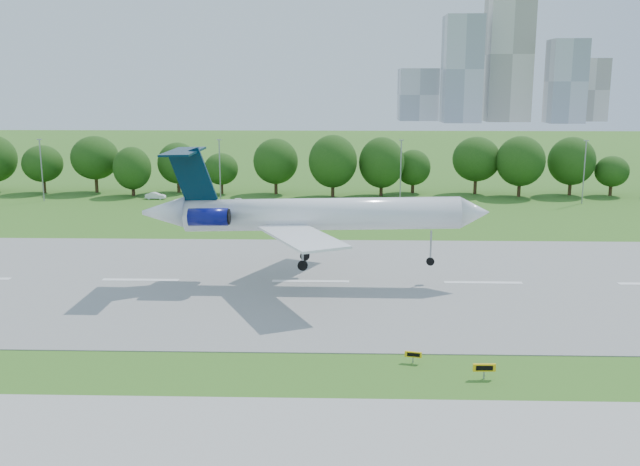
# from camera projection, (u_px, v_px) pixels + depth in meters

# --- Properties ---
(ground) EXTENTS (600.00, 600.00, 0.00)m
(ground) POSITION_uv_depth(u_px,v_px,m) (298.00, 365.00, 58.53)
(ground) COLOR #36691B
(ground) RESTS_ON ground
(runway) EXTENTS (400.00, 45.00, 0.08)m
(runway) POSITION_uv_depth(u_px,v_px,m) (311.00, 282.00, 82.98)
(runway) COLOR gray
(runway) RESTS_ON ground
(tree_line) EXTENTS (288.40, 8.40, 10.40)m
(tree_line) POSITION_uv_depth(u_px,v_px,m) (324.00, 165.00, 147.27)
(tree_line) COLOR #382314
(tree_line) RESTS_ON ground
(light_poles) EXTENTS (175.90, 0.25, 12.19)m
(light_poles) POSITION_uv_depth(u_px,v_px,m) (310.00, 170.00, 137.52)
(light_poles) COLOR gray
(light_poles) RESTS_ON ground
(skyline) EXTENTS (127.00, 52.00, 80.00)m
(skyline) POSITION_uv_depth(u_px,v_px,m) (501.00, 71.00, 431.58)
(skyline) COLOR #B2B2B7
(skyline) RESTS_ON ground
(airliner) EXTENTS (39.74, 29.11, 13.66)m
(airliner) POSITION_uv_depth(u_px,v_px,m) (305.00, 213.00, 81.34)
(airliner) COLOR white
(airliner) RESTS_ON ground
(taxi_sign_centre) EXTENTS (1.78, 0.28, 1.25)m
(taxi_sign_centre) POSITION_uv_depth(u_px,v_px,m) (484.00, 368.00, 55.51)
(taxi_sign_centre) COLOR gray
(taxi_sign_centre) RESTS_ON ground
(taxi_sign_right) EXTENTS (1.41, 0.45, 0.99)m
(taxi_sign_right) POSITION_uv_depth(u_px,v_px,m) (413.00, 355.00, 58.74)
(taxi_sign_right) COLOR gray
(taxi_sign_right) RESTS_ON ground
(service_vehicle_a) EXTENTS (4.05, 1.55, 1.32)m
(service_vehicle_a) POSITION_uv_depth(u_px,v_px,m) (156.00, 196.00, 142.61)
(service_vehicle_a) COLOR white
(service_vehicle_a) RESTS_ON ground
(service_vehicle_b) EXTENTS (3.25, 1.53, 1.08)m
(service_vehicle_b) POSITION_uv_depth(u_px,v_px,m) (239.00, 201.00, 137.39)
(service_vehicle_b) COLOR white
(service_vehicle_b) RESTS_ON ground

